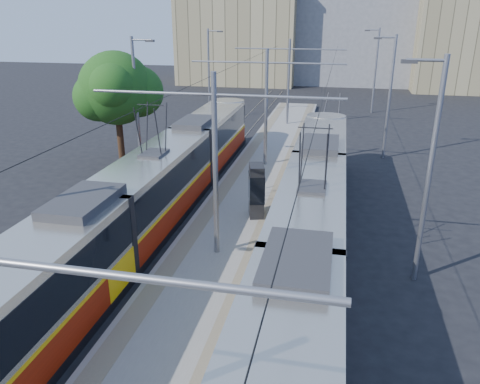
# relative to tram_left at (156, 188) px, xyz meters

# --- Properties ---
(platform) EXTENTS (4.00, 50.00, 0.30)m
(platform) POSITION_rel_tram_left_xyz_m (3.60, 6.16, -1.56)
(platform) COLOR gray
(platform) RESTS_ON ground
(tactile_strip_left) EXTENTS (0.70, 50.00, 0.01)m
(tactile_strip_left) POSITION_rel_tram_left_xyz_m (2.15, 6.16, -1.40)
(tactile_strip_left) COLOR gray
(tactile_strip_left) RESTS_ON platform
(tactile_strip_right) EXTENTS (0.70, 50.00, 0.01)m
(tactile_strip_right) POSITION_rel_tram_left_xyz_m (5.05, 6.16, -1.40)
(tactile_strip_right) COLOR gray
(tactile_strip_right) RESTS_ON platform
(rails) EXTENTS (8.71, 70.00, 0.03)m
(rails) POSITION_rel_tram_left_xyz_m (3.60, 6.16, -1.69)
(rails) COLOR gray
(rails) RESTS_ON ground
(tram_left) EXTENTS (2.43, 30.57, 5.50)m
(tram_left) POSITION_rel_tram_left_xyz_m (0.00, 0.00, 0.00)
(tram_left) COLOR black
(tram_left) RESTS_ON ground
(tram_right) EXTENTS (2.43, 28.27, 5.50)m
(tram_right) POSITION_rel_tram_left_xyz_m (7.20, -2.93, 0.15)
(tram_right) COLOR black
(tram_right) RESTS_ON ground
(catenary) EXTENTS (9.20, 70.00, 7.00)m
(catenary) POSITION_rel_tram_left_xyz_m (3.60, 3.31, 2.82)
(catenary) COLOR gray
(catenary) RESTS_ON platform
(street_lamps) EXTENTS (15.18, 38.22, 8.00)m
(street_lamps) POSITION_rel_tram_left_xyz_m (3.60, 10.16, 2.48)
(street_lamps) COLOR gray
(street_lamps) RESTS_ON ground
(shelter) EXTENTS (0.95, 1.26, 2.47)m
(shelter) POSITION_rel_tram_left_xyz_m (4.49, 1.02, -0.11)
(shelter) COLOR black
(shelter) RESTS_ON platform
(tree) EXTENTS (4.93, 4.56, 7.17)m
(tree) POSITION_rel_tram_left_xyz_m (-5.21, 8.04, 3.14)
(tree) COLOR #382314
(tree) RESTS_ON ground
(building_left) EXTENTS (16.32, 12.24, 13.40)m
(building_left) POSITION_rel_tram_left_xyz_m (-6.40, 49.16, 5.00)
(building_left) COLOR tan
(building_left) RESTS_ON ground
(building_centre) EXTENTS (18.36, 14.28, 17.52)m
(building_centre) POSITION_rel_tram_left_xyz_m (9.60, 53.16, 7.06)
(building_centre) COLOR gray
(building_centre) RESTS_ON ground
(building_right) EXTENTS (14.28, 10.20, 12.60)m
(building_right) POSITION_rel_tram_left_xyz_m (23.60, 47.16, 4.60)
(building_right) COLOR tan
(building_right) RESTS_ON ground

